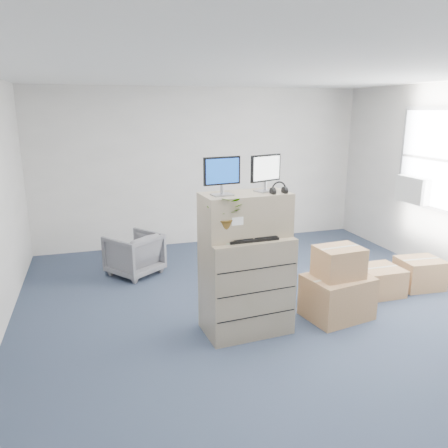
% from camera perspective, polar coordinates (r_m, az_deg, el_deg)
% --- Properties ---
extents(ground, '(7.00, 7.00, 0.00)m').
position_cam_1_polar(ground, '(5.19, 7.28, -13.07)').
color(ground, '#282F48').
rests_on(ground, ground).
extents(wall_back, '(6.00, 0.02, 2.80)m').
position_cam_1_polar(wall_back, '(7.99, -2.78, 7.43)').
color(wall_back, '#B7B4AE').
rests_on(wall_back, ground).
extents(ac_unit, '(0.24, 0.60, 0.40)m').
position_cam_1_polar(ac_unit, '(7.46, 23.59, 4.15)').
color(ac_unit, white).
rests_on(ac_unit, wall_right).
extents(filing_cabinet_lower, '(0.98, 0.64, 1.09)m').
position_cam_1_polar(filing_cabinet_lower, '(4.86, 2.92, -7.87)').
color(filing_cabinet_lower, gray).
rests_on(filing_cabinet_lower, ground).
extents(filing_cabinet_upper, '(0.97, 0.54, 0.47)m').
position_cam_1_polar(filing_cabinet_upper, '(4.66, 2.78, 1.24)').
color(filing_cabinet_upper, gray).
rests_on(filing_cabinet_upper, filing_cabinet_lower).
extents(monitor_left, '(0.40, 0.18, 0.40)m').
position_cam_1_polar(monitor_left, '(4.44, -0.26, 6.57)').
color(monitor_left, '#99999E').
rests_on(monitor_left, filing_cabinet_upper).
extents(monitor_right, '(0.38, 0.21, 0.39)m').
position_cam_1_polar(monitor_right, '(4.69, 5.48, 6.91)').
color(monitor_right, '#99999E').
rests_on(monitor_right, filing_cabinet_upper).
extents(headphones, '(0.17, 0.03, 0.17)m').
position_cam_1_polar(headphones, '(4.61, 7.17, 4.54)').
color(headphones, black).
rests_on(headphones, filing_cabinet_upper).
extents(keyboard, '(0.55, 0.24, 0.03)m').
position_cam_1_polar(keyboard, '(4.58, 3.57, -1.86)').
color(keyboard, black).
rests_on(keyboard, filing_cabinet_lower).
extents(mouse, '(0.11, 0.08, 0.04)m').
position_cam_1_polar(mouse, '(4.71, 6.84, -1.44)').
color(mouse, silver).
rests_on(mouse, filing_cabinet_lower).
extents(water_bottle, '(0.07, 0.07, 0.24)m').
position_cam_1_polar(water_bottle, '(4.68, 3.24, -0.16)').
color(water_bottle, gray).
rests_on(water_bottle, filing_cabinet_lower).
extents(phone_dock, '(0.07, 0.06, 0.15)m').
position_cam_1_polar(phone_dock, '(4.64, 1.96, -1.14)').
color(phone_dock, silver).
rests_on(phone_dock, filing_cabinet_lower).
extents(external_drive, '(0.22, 0.17, 0.07)m').
position_cam_1_polar(external_drive, '(4.93, 5.46, -0.49)').
color(external_drive, black).
rests_on(external_drive, filing_cabinet_lower).
extents(tissue_box, '(0.24, 0.13, 0.09)m').
position_cam_1_polar(tissue_box, '(4.92, 6.34, 0.40)').
color(tissue_box, '#439AE5').
rests_on(tissue_box, external_drive).
extents(potted_plant, '(0.46, 0.48, 0.40)m').
position_cam_1_polar(potted_plant, '(4.43, 0.11, 0.45)').
color(potted_plant, '#94A988').
rests_on(potted_plant, filing_cabinet_lower).
extents(office_chair, '(0.92, 0.91, 0.69)m').
position_cam_1_polar(office_chair, '(6.67, -11.66, -3.62)').
color(office_chair, '#5D5D62').
rests_on(office_chair, ground).
extents(cardboard_boxes, '(2.29, 1.05, 0.87)m').
position_cam_1_polar(cardboard_boxes, '(5.84, 18.09, -7.29)').
color(cardboard_boxes, '#9D704C').
rests_on(cardboard_boxes, ground).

